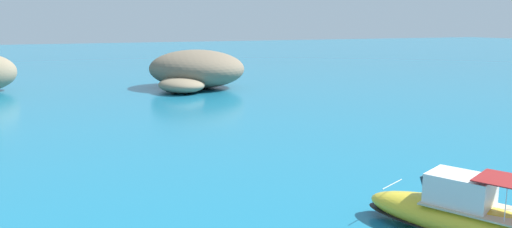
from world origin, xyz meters
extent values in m
ellipsoid|color=#756651|center=(5.01, 59.81, 2.34)|extent=(15.86, 16.01, 4.67)
ellipsoid|color=#84755B|center=(2.14, 56.34, 0.90)|extent=(5.46, 6.55, 1.81)
ellipsoid|color=#9E8966|center=(5.78, 61.99, 1.60)|extent=(5.55, 5.43, 3.19)
ellipsoid|color=yellow|center=(1.39, 13.62, 0.68)|extent=(5.55, 8.30, 1.37)
cube|color=#C6B793|center=(1.64, 13.07, 1.26)|extent=(3.71, 4.87, 0.06)
cube|color=silver|center=(1.22, 13.98, 1.86)|extent=(2.47, 2.75, 1.12)
cube|color=#2D4756|center=(0.74, 15.02, 1.97)|extent=(1.53, 0.89, 0.60)
cylinder|color=silver|center=(0.08, 16.46, 1.44)|extent=(1.55, 0.74, 0.04)
cylinder|color=silver|center=(1.21, 11.99, 1.91)|extent=(0.03, 0.03, 1.29)
camera|label=1|loc=(-13.02, 0.71, 8.04)|focal=35.02mm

